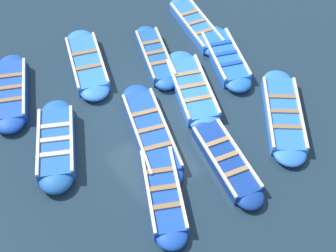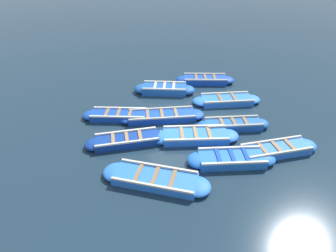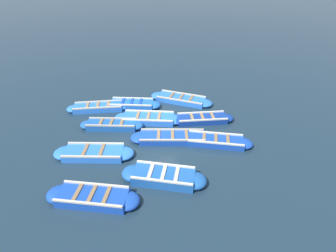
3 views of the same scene
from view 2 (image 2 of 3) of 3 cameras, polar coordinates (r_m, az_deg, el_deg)
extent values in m
plane|color=#1C303F|center=(12.07, 2.28, 1.12)|extent=(120.00, 120.00, 0.00)
cube|color=navy|center=(10.76, -8.92, -3.07)|extent=(1.35, 2.67, 0.30)
ellipsoid|color=navy|center=(10.82, -15.66, -3.84)|extent=(0.93, 0.95, 0.30)
ellipsoid|color=navy|center=(10.84, -2.21, -2.27)|extent=(0.93, 0.95, 0.30)
cube|color=silver|center=(10.34, -8.85, -3.53)|extent=(0.59, 2.46, 0.07)
cube|color=silver|center=(10.96, -9.16, -1.11)|extent=(0.59, 2.46, 0.07)
cube|color=#9E7A51|center=(10.66, -11.90, -2.68)|extent=(0.76, 0.29, 0.04)
cube|color=#9E7A51|center=(10.66, -9.00, -2.35)|extent=(0.76, 0.29, 0.04)
cube|color=#9E7A51|center=(10.67, -6.11, -2.01)|extent=(0.76, 0.29, 0.04)
cube|color=blue|center=(10.89, 5.94, -2.22)|extent=(1.90, 2.84, 0.31)
ellipsoid|color=blue|center=(10.79, -1.05, -2.42)|extent=(1.21, 1.23, 0.31)
ellipsoid|color=blue|center=(11.16, 12.70, -2.01)|extent=(1.21, 1.23, 0.31)
cube|color=silver|center=(10.41, 6.33, -2.92)|extent=(1.01, 2.45, 0.07)
cube|color=silver|center=(11.16, 5.69, -0.02)|extent=(1.01, 2.45, 0.07)
cube|color=#9E7A51|center=(10.73, 3.02, -1.56)|extent=(0.88, 0.45, 0.04)
cube|color=#9E7A51|center=(10.79, 6.00, -1.48)|extent=(0.88, 0.45, 0.04)
cube|color=#9E7A51|center=(10.88, 8.94, -1.40)|extent=(0.88, 0.45, 0.04)
cube|color=blue|center=(10.96, 22.36, -4.86)|extent=(1.32, 2.80, 0.30)
ellipsoid|color=blue|center=(10.32, 16.09, -6.10)|extent=(0.89, 0.91, 0.30)
ellipsoid|color=blue|center=(11.72, 27.85, -3.72)|extent=(0.89, 0.91, 0.30)
cube|color=beige|center=(10.62, 23.60, -5.30)|extent=(0.57, 2.60, 0.07)
cube|color=beige|center=(11.08, 21.58, -2.95)|extent=(0.57, 2.60, 0.07)
cube|color=#9E7A51|center=(10.57, 19.97, -4.66)|extent=(0.74, 0.27, 0.04)
cube|color=#9E7A51|center=(10.86, 22.55, -4.16)|extent=(0.74, 0.27, 0.04)
cube|color=#9E7A51|center=(11.17, 24.99, -3.68)|extent=(0.74, 0.27, 0.04)
cube|color=#1947B7|center=(12.38, -10.66, 2.24)|extent=(1.88, 2.67, 0.30)
ellipsoid|color=#1947B7|center=(12.72, -16.27, 2.30)|extent=(1.07, 1.09, 0.30)
ellipsoid|color=#1947B7|center=(12.17, -4.80, 2.15)|extent=(1.07, 1.09, 0.30)
cube|color=silver|center=(11.96, -11.11, 1.97)|extent=(1.15, 2.28, 0.07)
cube|color=silver|center=(12.62, -10.41, 3.89)|extent=(1.15, 2.28, 0.07)
cube|color=olive|center=(12.42, -13.18, 2.92)|extent=(0.75, 0.46, 0.04)
cube|color=olive|center=(12.29, -10.74, 2.90)|extent=(0.75, 0.46, 0.04)
cube|color=olive|center=(12.19, -8.26, 2.87)|extent=(0.75, 0.46, 0.04)
cube|color=blue|center=(13.76, 12.62, 5.48)|extent=(1.75, 2.72, 0.30)
ellipsoid|color=blue|center=(13.44, 7.43, 5.34)|extent=(1.18, 1.19, 0.30)
ellipsoid|color=blue|center=(14.18, 17.55, 5.58)|extent=(1.18, 1.19, 0.30)
cube|color=beige|center=(13.29, 13.26, 5.21)|extent=(0.86, 2.38, 0.07)
cube|color=beige|center=(14.06, 12.21, 7.06)|extent=(0.86, 2.38, 0.07)
cube|color=olive|center=(13.58, 11.26, 6.08)|extent=(0.88, 0.41, 0.04)
cube|color=olive|center=(13.79, 14.15, 6.13)|extent=(0.88, 0.41, 0.04)
cube|color=#1E59AD|center=(11.86, 13.98, 0.25)|extent=(1.54, 2.58, 0.32)
ellipsoid|color=#1E59AD|center=(11.55, 8.15, 0.00)|extent=(0.91, 0.92, 0.32)
ellipsoid|color=#1E59AD|center=(12.29, 19.46, 0.49)|extent=(0.91, 0.92, 0.32)
cube|color=#B2AD9E|center=(11.49, 14.58, 0.09)|extent=(0.87, 2.31, 0.07)
cube|color=#B2AD9E|center=(12.03, 13.66, 1.94)|extent=(0.87, 2.31, 0.07)
cube|color=olive|center=(11.62, 11.64, 0.88)|extent=(0.69, 0.36, 0.04)
cube|color=olive|center=(11.77, 14.10, 0.97)|extent=(0.69, 0.36, 0.04)
cube|color=olive|center=(11.94, 16.49, 1.07)|extent=(0.69, 0.36, 0.04)
cube|color=#1947B7|center=(15.74, 8.05, 9.90)|extent=(1.89, 2.65, 0.34)
ellipsoid|color=#1947B7|center=(15.63, 3.46, 10.00)|extent=(1.17, 1.18, 0.34)
ellipsoid|color=#1947B7|center=(15.94, 12.54, 9.74)|extent=(1.17, 1.18, 0.34)
cube|color=beige|center=(15.26, 8.28, 9.92)|extent=(1.08, 2.25, 0.07)
cube|color=beige|center=(16.05, 7.95, 11.22)|extent=(1.08, 2.25, 0.07)
cube|color=olive|center=(15.60, 6.15, 10.59)|extent=(0.82, 0.47, 0.04)
cube|color=olive|center=(15.66, 8.11, 10.54)|extent=(0.82, 0.47, 0.04)
cube|color=olive|center=(15.73, 10.04, 10.47)|extent=(0.82, 0.47, 0.04)
cube|color=blue|center=(10.01, 13.64, -7.01)|extent=(1.71, 2.58, 0.32)
ellipsoid|color=blue|center=(9.75, 6.76, -7.41)|extent=(1.11, 1.12, 0.32)
ellipsoid|color=blue|center=(10.40, 20.07, -6.53)|extent=(1.11, 1.12, 0.32)
cube|color=silver|center=(9.58, 14.43, -7.79)|extent=(0.90, 2.24, 0.07)
cube|color=silver|center=(10.19, 13.20, -4.61)|extent=(0.90, 2.24, 0.07)
cube|color=#1947B7|center=(9.76, 10.87, -6.39)|extent=(0.81, 0.42, 0.04)
cube|color=#1947B7|center=(9.89, 13.78, -6.22)|extent=(0.81, 0.42, 0.04)
cube|color=#1947B7|center=(10.05, 16.60, -6.03)|extent=(0.81, 0.42, 0.04)
cube|color=blue|center=(9.05, -2.76, -11.44)|extent=(2.50, 2.85, 0.28)
ellipsoid|color=blue|center=(9.44, -11.12, -9.80)|extent=(1.32, 1.32, 0.28)
ellipsoid|color=blue|center=(8.86, 6.26, -12.93)|extent=(1.32, 1.32, 0.28)
cube|color=beige|center=(8.62, -3.66, -12.77)|extent=(1.73, 2.25, 0.07)
cube|color=beige|center=(9.24, -1.99, -8.68)|extent=(1.73, 2.25, 0.07)
cube|color=olive|center=(9.08, -6.48, -10.03)|extent=(0.79, 0.65, 0.04)
cube|color=olive|center=(8.93, -2.79, -10.72)|extent=(0.79, 0.65, 0.04)
cube|color=olive|center=(8.82, 1.02, -11.38)|extent=(0.79, 0.65, 0.04)
cube|color=#1E59AD|center=(14.44, -0.79, 8.01)|extent=(1.95, 2.56, 0.40)
ellipsoid|color=#1E59AD|center=(14.56, -5.49, 8.09)|extent=(1.23, 1.25, 0.40)
ellipsoid|color=#1E59AD|center=(14.41, 3.96, 7.87)|extent=(1.23, 1.25, 0.40)
cube|color=silver|center=(13.93, -0.92, 8.04)|extent=(1.12, 2.11, 0.07)
cube|color=silver|center=(14.74, -0.67, 9.61)|extent=(1.12, 2.11, 0.07)
cube|color=beige|center=(14.38, -2.82, 8.83)|extent=(0.84, 0.52, 0.04)
cube|color=beige|center=(14.34, -0.79, 8.79)|extent=(0.84, 0.52, 0.04)
cube|color=beige|center=(14.32, 1.24, 8.74)|extent=(0.84, 0.52, 0.04)
cube|color=#1947B7|center=(12.13, -1.35, 2.13)|extent=(1.82, 3.21, 0.29)
ellipsoid|color=#1947B7|center=(12.13, -8.60, 1.70)|extent=(1.09, 1.11, 0.29)
ellipsoid|color=#1947B7|center=(12.33, 5.78, 2.52)|extent=(1.09, 1.11, 0.29)
cube|color=#B2AD9E|center=(11.67, -1.19, 1.75)|extent=(0.98, 2.89, 0.07)
cube|color=#B2AD9E|center=(12.40, -1.54, 3.88)|extent=(0.98, 2.89, 0.07)
cube|color=olive|center=(12.02, -4.47, 2.61)|extent=(0.83, 0.38, 0.04)
cube|color=olive|center=(12.04, -1.37, 2.79)|extent=(0.83, 0.38, 0.04)
cube|color=olive|center=(12.10, 1.72, 2.96)|extent=(0.83, 0.38, 0.04)
sphere|color=silver|center=(16.08, 12.44, 9.82)|extent=(0.27, 0.27, 0.27)
camera|label=1|loc=(14.92, -49.98, 40.71)|focal=50.00mm
camera|label=3|loc=(20.25, -4.10, 36.42)|focal=28.00mm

